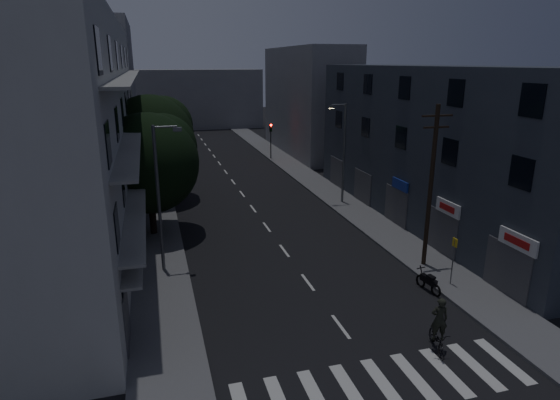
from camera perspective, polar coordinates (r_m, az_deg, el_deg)
ground at (r=42.07m, az=-4.77°, el=0.92°), size 160.00×160.00×0.00m
sidewalk_left at (r=41.38m, az=-15.02°, el=0.24°), size 3.00×90.00×0.15m
sidewalk_right at (r=44.01m, az=4.86°, el=1.72°), size 3.00×90.00×0.15m
crosswalk at (r=18.64m, az=12.51°, el=-21.06°), size 10.90×3.00×0.01m
lane_markings at (r=48.03m, az=-6.20°, el=2.85°), size 0.15×60.50×0.01m
building_left at (r=33.42m, az=-23.41°, el=7.83°), size 7.00×36.00×14.00m
building_right at (r=35.28m, az=18.30°, el=6.27°), size 6.19×28.00×11.00m
building_far_left at (r=63.08m, az=-20.18°, el=12.56°), size 6.00×20.00×16.00m
building_far_right at (r=60.28m, az=3.39°, el=11.94°), size 6.00×20.00×13.00m
building_far_end at (r=85.40m, az=-10.77°, el=12.01°), size 24.00×8.00×10.00m
tree_near at (r=31.51m, az=-15.66°, el=4.80°), size 6.54×6.54×8.07m
tree_mid at (r=39.73m, az=-15.38°, el=7.67°), size 7.03×7.03×8.65m
tree_far at (r=52.05m, az=-15.67°, el=8.54°), size 5.74×5.74×7.10m
traffic_signal_far_right at (r=55.71m, az=-1.13°, el=8.07°), size 0.28×0.37×4.10m
traffic_signal_far_left at (r=56.78m, az=-14.55°, el=7.71°), size 0.28×0.37×4.10m
street_lamp_left_near at (r=25.66m, az=-14.39°, el=0.94°), size 1.51×0.25×8.00m
street_lamp_right at (r=37.94m, az=7.66°, el=6.25°), size 1.51×0.25×8.00m
street_lamp_left_far at (r=44.41m, az=-14.91°, el=7.33°), size 1.51×0.25×8.00m
utility_pole at (r=26.74m, az=17.92°, el=1.87°), size 1.80×0.24×9.00m
bus_stop_sign at (r=25.60m, az=20.42°, el=-6.05°), size 0.06×0.35×2.52m
motorcycle at (r=25.31m, az=17.63°, el=-9.56°), size 0.54×1.84×1.18m
cyclist at (r=20.54m, az=18.69°, el=-15.10°), size 1.13×1.95×2.34m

